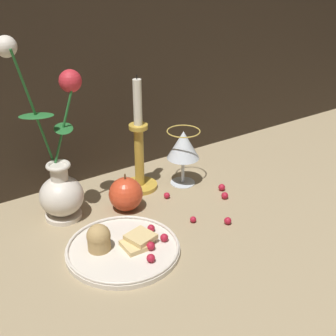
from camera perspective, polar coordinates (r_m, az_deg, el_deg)
The scene contains 11 objects.
ground_plane at distance 1.07m, azimuth -0.88°, elevation -5.09°, with size 2.40×2.40×0.00m, color #9E8966.
vase at distance 1.02m, azimuth -13.14°, elevation -0.96°, with size 0.16×0.10×0.40m.
plate_with_pastries at distance 0.94m, azimuth -5.83°, elevation -9.52°, with size 0.23×0.23×0.06m.
wine_glass at distance 1.14m, azimuth 1.88°, elevation 2.62°, with size 0.08×0.08×0.14m.
candlestick at distance 1.12m, azimuth -3.54°, elevation 1.74°, with size 0.09×0.09×0.28m.
apple_beside_vase at distance 1.06m, azimuth -5.17°, elevation -3.18°, with size 0.08×0.08×0.09m.
berry_near_plate at distance 1.11m, azimuth -0.14°, elevation -3.36°, with size 0.01×0.01×0.01m, color #AD192D.
berry_front_center at distance 1.12m, azimuth 6.93°, elevation -3.36°, with size 0.02×0.02×0.02m, color #AD192D.
berry_by_glass_stem at distance 1.15m, azimuth 6.57°, elevation -2.35°, with size 0.02×0.02×0.02m, color #AD192D.
berry_under_candlestick at distance 1.02m, azimuth 3.08°, elevation -6.29°, with size 0.01×0.01×0.01m, color #AD192D.
berry_far_right at distance 1.03m, azimuth 7.30°, elevation -6.41°, with size 0.02×0.02×0.02m, color #AD192D.
Camera 1 is at (-0.49, -0.77, 0.56)m, focal length 50.00 mm.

